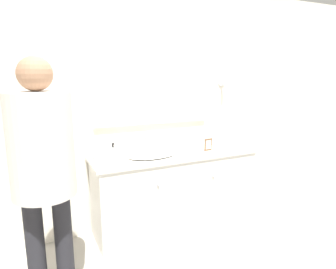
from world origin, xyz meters
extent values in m
plane|color=#9E998E|center=(0.00, 0.00, 0.00)|extent=(14.00, 14.00, 0.00)
cube|color=silver|center=(0.00, 0.59, 1.27)|extent=(8.00, 0.06, 2.55)
cube|color=white|center=(-0.14, 0.54, 1.53)|extent=(1.29, 0.04, 0.80)
cube|color=#9EA8B2|center=(-0.14, 0.52, 1.53)|extent=(1.20, 0.01, 0.71)
cylinder|color=silver|center=(0.73, 0.55, 1.55)|extent=(0.09, 0.01, 0.09)
cylinder|color=silver|center=(0.73, 0.50, 1.55)|extent=(0.02, 0.10, 0.02)
cylinder|color=white|center=(0.73, 0.45, 1.62)|extent=(0.02, 0.02, 0.14)
cube|color=silver|center=(0.00, 0.29, 0.41)|extent=(1.69, 0.51, 0.82)
cube|color=silver|center=(0.00, 0.29, 0.83)|extent=(1.74, 0.54, 0.03)
sphere|color=silver|center=(-0.30, 0.02, 0.64)|extent=(0.02, 0.02, 0.02)
sphere|color=silver|center=(0.30, 0.02, 0.64)|extent=(0.02, 0.02, 0.02)
ellipsoid|color=white|center=(-0.28, 0.26, 0.87)|extent=(0.50, 0.30, 0.03)
cylinder|color=silver|center=(-0.28, 0.43, 0.86)|extent=(0.06, 0.06, 0.03)
cylinder|color=silver|center=(-0.28, 0.43, 0.95)|extent=(0.02, 0.02, 0.13)
cylinder|color=silver|center=(-0.28, 0.40, 1.01)|extent=(0.02, 0.07, 0.02)
cylinder|color=white|center=(-0.35, 0.43, 0.88)|extent=(0.06, 0.02, 0.02)
cylinder|color=white|center=(-0.20, 0.43, 0.88)|extent=(0.05, 0.02, 0.02)
cylinder|color=white|center=(-0.68, 0.20, 0.92)|extent=(0.06, 0.06, 0.15)
cylinder|color=black|center=(-0.68, 0.20, 1.02)|extent=(0.02, 0.02, 0.04)
cube|color=black|center=(-0.68, 0.18, 1.04)|extent=(0.02, 0.03, 0.01)
cube|color=#BCBCC1|center=(0.62, 0.35, 0.90)|extent=(0.18, 0.16, 0.10)
cube|color=black|center=(0.62, 0.28, 0.90)|extent=(0.13, 0.01, 0.07)
cube|color=brown|center=(0.35, 0.22, 0.91)|extent=(0.09, 0.01, 0.13)
cube|color=beige|center=(0.35, 0.21, 0.91)|extent=(0.06, 0.00, 0.09)
cube|color=#A8B7C6|center=(0.67, 0.15, 0.86)|extent=(0.16, 0.13, 0.03)
cube|color=silver|center=(-0.75, 0.34, 0.87)|extent=(0.16, 0.12, 0.05)
cylinder|color=#232328|center=(-1.38, -0.25, 0.41)|extent=(0.13, 0.13, 0.82)
cylinder|color=#232328|center=(-1.18, -0.25, 0.41)|extent=(0.13, 0.13, 0.82)
cylinder|color=silver|center=(-1.28, -0.25, 1.18)|extent=(0.43, 0.43, 0.72)
sphere|color=#A87A5B|center=(-1.28, -0.25, 1.66)|extent=(0.23, 0.23, 0.23)
camera|label=1|loc=(-1.33, -2.39, 1.66)|focal=32.00mm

